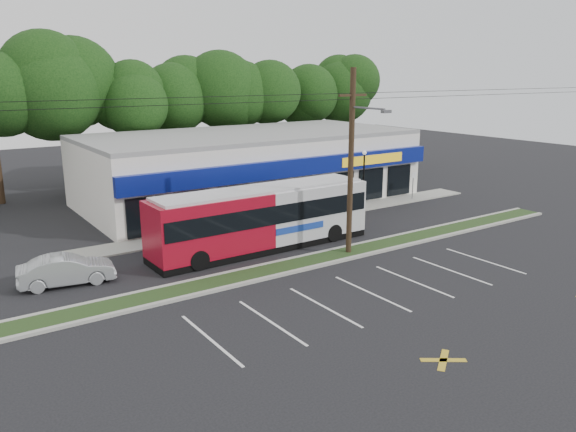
% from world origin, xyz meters
% --- Properties ---
extents(ground, '(120.00, 120.00, 0.00)m').
position_xyz_m(ground, '(0.00, 0.00, 0.00)').
color(ground, black).
rests_on(ground, ground).
extents(grass_strip, '(40.00, 1.60, 0.12)m').
position_xyz_m(grass_strip, '(0.00, 1.00, 0.06)').
color(grass_strip, '#223415').
rests_on(grass_strip, ground).
extents(curb_south, '(40.00, 0.25, 0.14)m').
position_xyz_m(curb_south, '(0.00, 0.15, 0.07)').
color(curb_south, '#9E9E93').
rests_on(curb_south, ground).
extents(curb_north, '(40.00, 0.25, 0.14)m').
position_xyz_m(curb_north, '(0.00, 1.85, 0.07)').
color(curb_north, '#9E9E93').
rests_on(curb_north, ground).
extents(sidewalk, '(32.00, 2.20, 0.10)m').
position_xyz_m(sidewalk, '(5.00, 9.00, 0.05)').
color(sidewalk, '#9E9E93').
rests_on(sidewalk, ground).
extents(strip_mall, '(25.00, 12.55, 5.30)m').
position_xyz_m(strip_mall, '(5.50, 15.91, 2.65)').
color(strip_mall, silver).
rests_on(strip_mall, ground).
extents(utility_pole, '(50.00, 2.77, 10.00)m').
position_xyz_m(utility_pole, '(2.83, 0.93, 5.41)').
color(utility_pole, black).
rests_on(utility_pole, ground).
extents(lamp_post, '(0.30, 0.30, 4.25)m').
position_xyz_m(lamp_post, '(11.00, 8.80, 2.67)').
color(lamp_post, black).
rests_on(lamp_post, ground).
extents(sign_post, '(0.45, 0.10, 2.23)m').
position_xyz_m(sign_post, '(16.00, 8.57, 1.56)').
color(sign_post, '#59595E').
rests_on(sign_post, ground).
extents(tree_line, '(46.76, 6.76, 11.83)m').
position_xyz_m(tree_line, '(4.00, 26.00, 8.42)').
color(tree_line, black).
rests_on(tree_line, ground).
extents(metrobus, '(13.21, 2.95, 3.54)m').
position_xyz_m(metrobus, '(-0.40, 4.50, 1.88)').
color(metrobus, maroon).
rests_on(metrobus, ground).
extents(car_dark, '(4.40, 2.46, 1.42)m').
position_xyz_m(car_dark, '(7.83, 8.50, 0.71)').
color(car_dark, black).
rests_on(car_dark, ground).
extents(car_silver, '(4.53, 2.18, 1.43)m').
position_xyz_m(car_silver, '(-11.00, 4.91, 0.72)').
color(car_silver, '#9CA0A4').
rests_on(car_silver, ground).
extents(pedestrian_a, '(0.76, 0.75, 1.76)m').
position_xyz_m(pedestrian_a, '(7.86, 6.79, 0.88)').
color(pedestrian_a, silver).
rests_on(pedestrian_a, ground).
extents(pedestrian_b, '(0.94, 0.89, 1.53)m').
position_xyz_m(pedestrian_b, '(9.00, 8.50, 0.77)').
color(pedestrian_b, '#BAADA8').
rests_on(pedestrian_b, ground).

